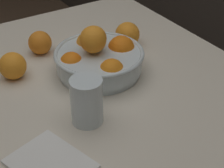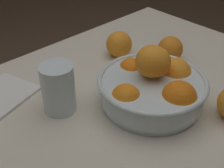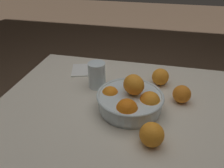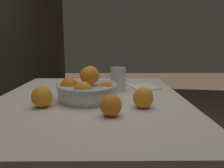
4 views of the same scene
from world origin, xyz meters
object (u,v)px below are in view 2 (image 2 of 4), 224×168
Objects in this scene: fruit_bowl at (153,86)px; orange_loose_near_bowl at (170,49)px; juice_glass at (59,90)px; orange_loose_aside at (119,44)px.

fruit_bowl reaches higher than orange_loose_near_bowl.
fruit_bowl is 2.18× the size of juice_glass.
orange_loose_aside is at bearing -163.18° from juice_glass.
juice_glass reaches higher than orange_loose_near_bowl.
orange_loose_aside is (-0.11, -0.23, -0.01)m from fruit_bowl.
orange_loose_near_bowl is at bearing -153.18° from fruit_bowl.
fruit_bowl is at bearing 64.51° from orange_loose_aside.
fruit_bowl reaches higher than orange_loose_aside.
juice_glass is at bearing 16.82° from orange_loose_aside.
orange_loose_aside is (0.10, -0.13, 0.00)m from orange_loose_near_bowl.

